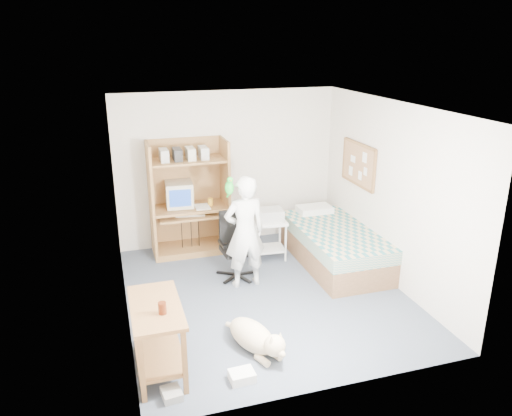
{
  "coord_description": "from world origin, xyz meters",
  "views": [
    {
      "loc": [
        -1.88,
        -5.67,
        3.29
      ],
      "look_at": [
        0.03,
        0.52,
        1.05
      ],
      "focal_mm": 35.0,
      "sensor_mm": 36.0,
      "label": 1
    }
  ],
  "objects_px": {
    "printer_cart": "(269,233)",
    "office_chair": "(236,254)",
    "bed": "(334,245)",
    "side_desk": "(157,328)",
    "computer_hutch": "(189,202)",
    "dog": "(255,337)",
    "person": "(245,232)"
  },
  "relations": [
    {
      "from": "office_chair",
      "to": "printer_cart",
      "type": "relative_size",
      "value": 1.52
    },
    {
      "from": "computer_hutch",
      "to": "printer_cart",
      "type": "distance_m",
      "value": 1.34
    },
    {
      "from": "computer_hutch",
      "to": "dog",
      "type": "xyz_separation_m",
      "value": [
        0.2,
        -2.92,
        -0.65
      ]
    },
    {
      "from": "dog",
      "to": "side_desk",
      "type": "bearing_deg",
      "value": 159.77
    },
    {
      "from": "bed",
      "to": "person",
      "type": "distance_m",
      "value": 1.59
    },
    {
      "from": "printer_cart",
      "to": "office_chair",
      "type": "bearing_deg",
      "value": -140.53
    },
    {
      "from": "office_chair",
      "to": "side_desk",
      "type": "bearing_deg",
      "value": -129.32
    },
    {
      "from": "dog",
      "to": "person",
      "type": "bearing_deg",
      "value": 56.7
    },
    {
      "from": "office_chair",
      "to": "bed",
      "type": "bearing_deg",
      "value": -5.04
    },
    {
      "from": "side_desk",
      "to": "printer_cart",
      "type": "distance_m",
      "value": 3.01
    },
    {
      "from": "computer_hutch",
      "to": "bed",
      "type": "xyz_separation_m",
      "value": [
        2.0,
        -1.12,
        -0.53
      ]
    },
    {
      "from": "bed",
      "to": "dog",
      "type": "distance_m",
      "value": 2.55
    },
    {
      "from": "side_desk",
      "to": "person",
      "type": "distance_m",
      "value": 2.08
    },
    {
      "from": "computer_hutch",
      "to": "person",
      "type": "relative_size",
      "value": 1.14
    },
    {
      "from": "office_chair",
      "to": "person",
      "type": "distance_m",
      "value": 0.54
    },
    {
      "from": "dog",
      "to": "printer_cart",
      "type": "distance_m",
      "value": 2.46
    },
    {
      "from": "side_desk",
      "to": "person",
      "type": "height_order",
      "value": "person"
    },
    {
      "from": "printer_cart",
      "to": "side_desk",
      "type": "bearing_deg",
      "value": -125.66
    },
    {
      "from": "office_chair",
      "to": "printer_cart",
      "type": "xyz_separation_m",
      "value": [
        0.64,
        0.44,
        0.07
      ]
    },
    {
      "from": "dog",
      "to": "computer_hutch",
      "type": "bearing_deg",
      "value": 72.43
    },
    {
      "from": "person",
      "to": "dog",
      "type": "bearing_deg",
      "value": 74.24
    },
    {
      "from": "computer_hutch",
      "to": "dog",
      "type": "relative_size",
      "value": 1.84
    },
    {
      "from": "office_chair",
      "to": "printer_cart",
      "type": "distance_m",
      "value": 0.78
    },
    {
      "from": "office_chair",
      "to": "person",
      "type": "relative_size",
      "value": 0.6
    },
    {
      "from": "computer_hutch",
      "to": "printer_cart",
      "type": "height_order",
      "value": "computer_hutch"
    },
    {
      "from": "bed",
      "to": "person",
      "type": "xyz_separation_m",
      "value": [
        -1.48,
        -0.27,
        0.5
      ]
    },
    {
      "from": "computer_hutch",
      "to": "person",
      "type": "bearing_deg",
      "value": -69.64
    },
    {
      "from": "person",
      "to": "dog",
      "type": "height_order",
      "value": "person"
    },
    {
      "from": "office_chair",
      "to": "person",
      "type": "xyz_separation_m",
      "value": [
        0.05,
        -0.3,
        0.45
      ]
    },
    {
      "from": "office_chair",
      "to": "person",
      "type": "bearing_deg",
      "value": -83.84
    },
    {
      "from": "person",
      "to": "bed",
      "type": "bearing_deg",
      "value": -173.54
    },
    {
      "from": "office_chair",
      "to": "dog",
      "type": "relative_size",
      "value": 0.97
    }
  ]
}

